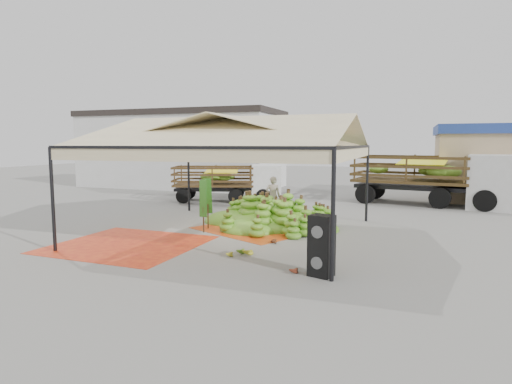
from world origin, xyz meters
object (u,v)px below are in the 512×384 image
(vendor, at_px, (273,197))
(truck_left, at_px, (232,179))
(banana_heap, at_px, (271,210))
(speaker_stack, at_px, (322,246))
(truck_right, at_px, (437,174))

(vendor, distance_m, truck_left, 5.33)
(banana_heap, relative_size, speaker_stack, 3.92)
(banana_heap, bearing_deg, speaker_stack, -61.14)
(truck_left, height_order, truck_right, truck_right)
(banana_heap, distance_m, speaker_stack, 6.22)
(speaker_stack, relative_size, truck_left, 0.24)
(speaker_stack, height_order, truck_right, truck_right)
(speaker_stack, height_order, vendor, vendor)
(banana_heap, bearing_deg, truck_right, 52.67)
(speaker_stack, bearing_deg, banana_heap, 134.60)
(banana_heap, height_order, vendor, vendor)
(speaker_stack, distance_m, truck_left, 13.48)
(vendor, relative_size, truck_right, 0.22)
(speaker_stack, bearing_deg, vendor, 131.13)
(vendor, bearing_deg, speaker_stack, 102.08)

